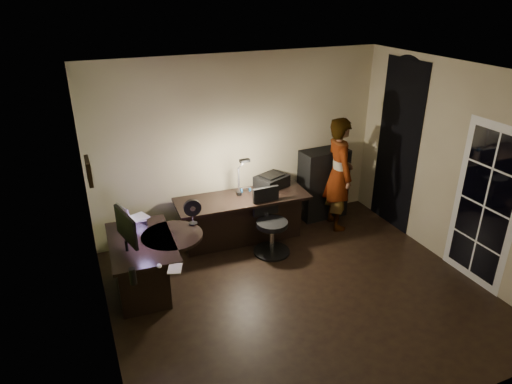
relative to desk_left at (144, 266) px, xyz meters
name	(u,v)px	position (x,y,z in m)	size (l,w,h in m)	color
floor	(300,295)	(1.75, -0.86, -0.36)	(4.50, 4.00, 0.01)	black
ceiling	(310,76)	(1.75, -0.86, 2.35)	(4.50, 4.00, 0.01)	silver
wall_back	(240,145)	(1.75, 1.15, 0.99)	(4.50, 0.01, 2.70)	#BFB28C
wall_front	(430,299)	(1.75, -2.86, 0.99)	(4.50, 0.01, 2.70)	#BFB28C
wall_left	(97,236)	(-0.51, -0.86, 0.99)	(0.01, 4.00, 2.70)	#BFB28C
wall_right	(456,168)	(4.00, -0.86, 0.99)	(0.01, 4.00, 2.70)	#BFB28C
green_wall_overlay	(98,236)	(-0.49, -0.86, 0.99)	(0.00, 4.00, 2.70)	#495E27
arched_doorway	(398,146)	(3.99, 0.29, 0.94)	(0.01, 0.90, 2.60)	black
french_door	(484,206)	(3.98, -1.41, 0.69)	(0.02, 0.92, 2.10)	white
framed_picture	(89,171)	(-0.47, -0.41, 1.49)	(0.04, 0.30, 0.25)	black
desk_left	(144,266)	(0.00, 0.00, 0.00)	(0.76, 1.24, 0.71)	black
desk_right	(243,219)	(1.58, 0.65, 0.01)	(1.94, 0.68, 0.73)	black
cabinet	(323,184)	(3.10, 0.92, 0.22)	(0.77, 0.38, 1.15)	black
laptop_stand	(137,222)	(0.03, 0.43, 0.39)	(0.25, 0.21, 0.11)	silver
laptop	(135,211)	(0.03, 0.43, 0.55)	(0.31, 0.29, 0.21)	silver
monitor	(126,238)	(-0.19, -0.16, 0.52)	(0.11, 0.56, 0.37)	black
mouse	(159,266)	(0.09, -0.62, 0.36)	(0.06, 0.08, 0.03)	silver
phone	(148,248)	(0.05, -0.19, 0.34)	(0.06, 0.12, 0.01)	black
pen	(142,237)	(0.03, 0.11, 0.34)	(0.01, 0.14, 0.01)	black
speaker	(133,276)	(-0.22, -0.82, 0.43)	(0.07, 0.07, 0.19)	black
notepad	(175,269)	(0.24, -0.72, 0.34)	(0.15, 0.20, 0.01)	silver
desk_fan	(192,212)	(0.70, 0.17, 0.54)	(0.23, 0.12, 0.35)	black
headphones	(245,190)	(1.69, 0.81, 0.40)	(0.17, 0.07, 0.08)	navy
printer	(272,181)	(2.13, 0.84, 0.46)	(0.46, 0.36, 0.20)	black
desk_lamp	(239,174)	(1.56, 0.74, 0.71)	(0.17, 0.32, 0.70)	black
office_chair	(272,224)	(1.84, 0.18, 0.12)	(0.53, 0.53, 0.95)	black
person	(339,174)	(3.13, 0.53, 0.53)	(0.64, 0.42, 1.78)	#D8A88C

